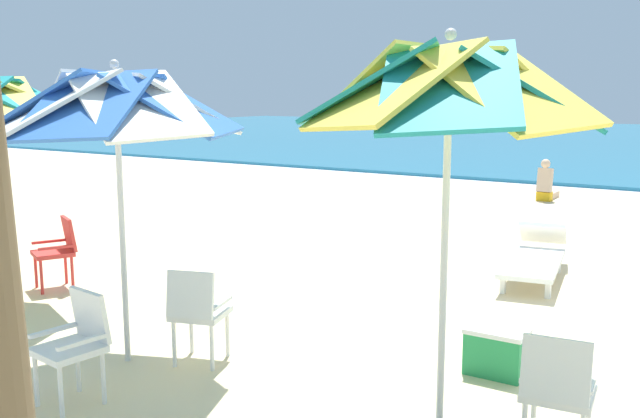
% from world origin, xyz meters
% --- Properties ---
extents(ground_plane, '(80.00, 80.00, 0.00)m').
position_xyz_m(ground_plane, '(0.00, 0.00, 0.00)').
color(ground_plane, beige).
extents(beach_umbrella_0, '(2.04, 2.04, 2.77)m').
position_xyz_m(beach_umbrella_0, '(-0.83, -2.55, 2.36)').
color(beach_umbrella_0, silver).
rests_on(beach_umbrella_0, ground).
extents(plastic_chair_0, '(0.48, 0.51, 0.87)m').
position_xyz_m(plastic_chair_0, '(-0.04, -2.52, 0.50)').
color(plastic_chair_0, white).
rests_on(plastic_chair_0, ground).
extents(beach_umbrella_1, '(2.15, 2.15, 2.63)m').
position_xyz_m(beach_umbrella_1, '(-3.69, -2.81, 2.24)').
color(beach_umbrella_1, silver).
rests_on(beach_umbrella_1, ground).
extents(plastic_chair_1, '(0.55, 0.58, 0.87)m').
position_xyz_m(plastic_chair_1, '(-3.11, -2.53, 0.50)').
color(plastic_chair_1, white).
rests_on(plastic_chair_1, ground).
extents(plastic_chair_2, '(0.49, 0.52, 0.87)m').
position_xyz_m(plastic_chair_2, '(-3.36, -3.60, 0.50)').
color(plastic_chair_2, white).
rests_on(plastic_chair_2, ground).
extents(plastic_chair_4, '(0.59, 0.61, 0.87)m').
position_xyz_m(plastic_chair_4, '(-6.19, -1.60, 0.50)').
color(plastic_chair_4, red).
rests_on(plastic_chair_4, ground).
extents(sun_lounger_2, '(0.96, 2.22, 0.62)m').
position_xyz_m(sun_lounger_2, '(-1.45, 1.94, 0.28)').
color(sun_lounger_2, white).
rests_on(sun_lounger_2, ground).
extents(cooler_box, '(0.50, 0.34, 0.40)m').
position_xyz_m(cooler_box, '(-0.83, -1.34, 0.20)').
color(cooler_box, '#238C4C').
rests_on(cooler_box, ground).
extents(beachgoer_seated, '(0.30, 0.93, 0.92)m').
position_xyz_m(beachgoer_seated, '(-3.14, 8.77, 0.29)').
color(beachgoer_seated, yellow).
rests_on(beachgoer_seated, ground).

